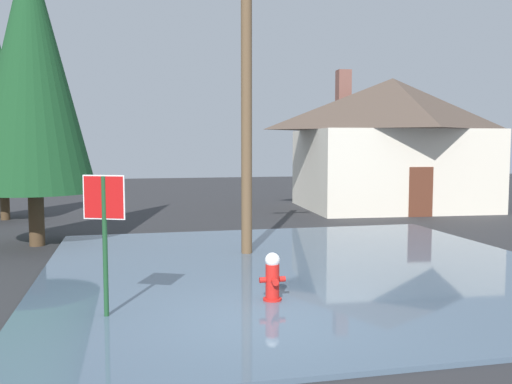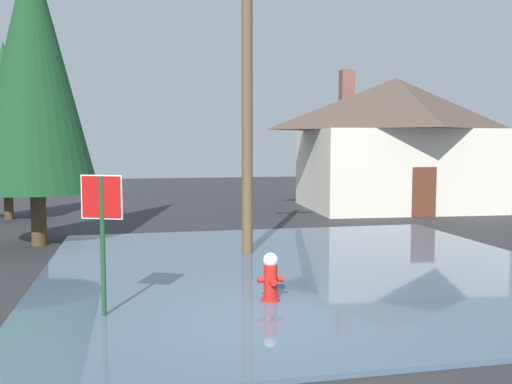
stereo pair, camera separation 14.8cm
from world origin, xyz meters
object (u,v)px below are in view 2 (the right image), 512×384
Objects in this scene: house at (395,141)px; pine_tree_short_left at (34,68)px; stop_sign_near at (102,217)px; utility_pole at (247,100)px; pine_tree_mid_left at (5,115)px; fire_hydrant at (271,279)px.

pine_tree_short_left reaches higher than house.
utility_pole reaches higher than stop_sign_near.
stop_sign_near is 14.49m from pine_tree_mid_left.
fire_hydrant is 15.57m from pine_tree_mid_left.
house is (8.61, 9.22, -0.99)m from utility_pole.
fire_hydrant is 16.59m from house.
pine_tree_short_left is at bearing 125.24° from fire_hydrant.
pine_tree_short_left is (-2.20, 7.51, 3.32)m from stop_sign_near.
pine_tree_mid_left is (-7.18, 13.36, 3.54)m from fire_hydrant.
utility_pole is at bearing 84.12° from fire_hydrant.
utility_pole reaches higher than house.
pine_tree_short_left is (2.08, -6.14, 1.02)m from pine_tree_mid_left.
stop_sign_near is at bearing -73.66° from pine_tree_short_left.
fire_hydrant is at bearing -61.75° from pine_tree_mid_left.
house reaches higher than stop_sign_near.
pine_tree_short_left is at bearing -155.58° from house.
pine_tree_short_left is (-14.16, -6.43, 2.00)m from house.
utility_pole reaches higher than fire_hydrant.
pine_tree_short_left reaches higher than fire_hydrant.
utility_pole is 6.30m from pine_tree_short_left.
utility_pole is 12.65m from house.
stop_sign_near is 8.50m from pine_tree_short_left.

